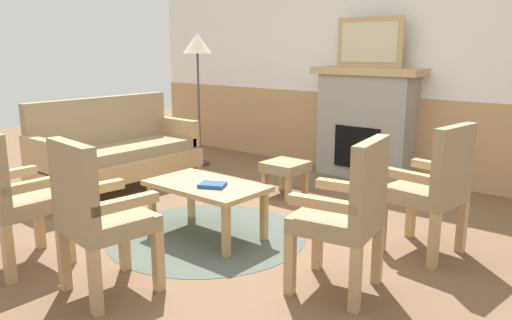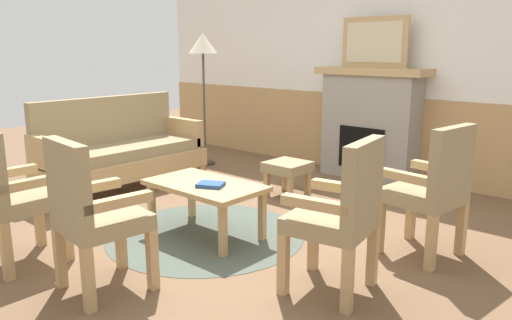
{
  "view_description": "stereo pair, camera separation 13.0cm",
  "coord_description": "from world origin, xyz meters",
  "px_view_note": "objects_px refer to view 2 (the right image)",
  "views": [
    {
      "loc": [
        2.69,
        -2.9,
        1.5
      ],
      "look_at": [
        0.0,
        0.35,
        0.55
      ],
      "focal_mm": 35.02,
      "sensor_mm": 36.0,
      "label": 1
    },
    {
      "loc": [
        2.79,
        -2.81,
        1.5
      ],
      "look_at": [
        0.0,
        0.35,
        0.55
      ],
      "focal_mm": 35.02,
      "sensor_mm": 36.0,
      "label": 2
    }
  ],
  "objects_px": {
    "couch": "(120,152)",
    "armchair_front_left": "(91,210)",
    "book_on_table": "(211,185)",
    "armchair_front_center": "(9,191)",
    "floor_lamp_by_couch": "(203,52)",
    "fireplace": "(370,123)",
    "footstool": "(288,169)",
    "armchair_near_fireplace": "(433,186)",
    "coffee_table": "(205,189)",
    "framed_picture": "(374,42)",
    "armchair_by_window_left": "(342,210)"
  },
  "relations": [
    {
      "from": "couch",
      "to": "floor_lamp_by_couch",
      "type": "distance_m",
      "value": 1.75
    },
    {
      "from": "couch",
      "to": "armchair_front_left",
      "type": "relative_size",
      "value": 1.84
    },
    {
      "from": "armchair_front_center",
      "to": "floor_lamp_by_couch",
      "type": "relative_size",
      "value": 0.58
    },
    {
      "from": "armchair_front_left",
      "to": "armchair_front_center",
      "type": "xyz_separation_m",
      "value": [
        -0.79,
        -0.16,
        0.0
      ]
    },
    {
      "from": "framed_picture",
      "to": "footstool",
      "type": "xyz_separation_m",
      "value": [
        -0.25,
        -1.22,
        -1.28
      ]
    },
    {
      "from": "book_on_table",
      "to": "footstool",
      "type": "distance_m",
      "value": 1.39
    },
    {
      "from": "fireplace",
      "to": "couch",
      "type": "distance_m",
      "value": 2.84
    },
    {
      "from": "fireplace",
      "to": "armchair_by_window_left",
      "type": "relative_size",
      "value": 1.33
    },
    {
      "from": "armchair_by_window_left",
      "to": "coffee_table",
      "type": "bearing_deg",
      "value": 174.73
    },
    {
      "from": "fireplace",
      "to": "armchair_by_window_left",
      "type": "bearing_deg",
      "value": -64.4
    },
    {
      "from": "fireplace",
      "to": "couch",
      "type": "relative_size",
      "value": 0.72
    },
    {
      "from": "book_on_table",
      "to": "armchair_front_left",
      "type": "relative_size",
      "value": 0.2
    },
    {
      "from": "floor_lamp_by_couch",
      "to": "armchair_near_fireplace",
      "type": "bearing_deg",
      "value": -15.69
    },
    {
      "from": "framed_picture",
      "to": "couch",
      "type": "height_order",
      "value": "framed_picture"
    },
    {
      "from": "fireplace",
      "to": "footstool",
      "type": "bearing_deg",
      "value": -101.81
    },
    {
      "from": "armchair_by_window_left",
      "to": "armchair_front_left",
      "type": "relative_size",
      "value": 1.0
    },
    {
      "from": "couch",
      "to": "coffee_table",
      "type": "bearing_deg",
      "value": -11.63
    },
    {
      "from": "couch",
      "to": "armchair_near_fireplace",
      "type": "bearing_deg",
      "value": 7.49
    },
    {
      "from": "framed_picture",
      "to": "couch",
      "type": "bearing_deg",
      "value": -129.54
    },
    {
      "from": "fireplace",
      "to": "book_on_table",
      "type": "distance_m",
      "value": 2.58
    },
    {
      "from": "couch",
      "to": "floor_lamp_by_couch",
      "type": "relative_size",
      "value": 1.07
    },
    {
      "from": "armchair_front_left",
      "to": "couch",
      "type": "bearing_deg",
      "value": 142.47
    },
    {
      "from": "footstool",
      "to": "armchair_by_window_left",
      "type": "distance_m",
      "value": 2.11
    },
    {
      "from": "footstool",
      "to": "armchair_front_left",
      "type": "height_order",
      "value": "armchair_front_left"
    },
    {
      "from": "floor_lamp_by_couch",
      "to": "armchair_front_center",
      "type": "bearing_deg",
      "value": -66.8
    },
    {
      "from": "armchair_by_window_left",
      "to": "armchair_front_left",
      "type": "distance_m",
      "value": 1.52
    },
    {
      "from": "footstool",
      "to": "armchair_near_fireplace",
      "type": "bearing_deg",
      "value": -17.11
    },
    {
      "from": "armchair_near_fireplace",
      "to": "armchair_by_window_left",
      "type": "distance_m",
      "value": 0.93
    },
    {
      "from": "couch",
      "to": "armchair_near_fireplace",
      "type": "distance_m",
      "value": 3.29
    },
    {
      "from": "book_on_table",
      "to": "couch",
      "type": "bearing_deg",
      "value": 167.83
    },
    {
      "from": "armchair_near_fireplace",
      "to": "fireplace",
      "type": "bearing_deg",
      "value": 129.96
    },
    {
      "from": "armchair_front_center",
      "to": "floor_lamp_by_couch",
      "type": "distance_m",
      "value": 3.42
    },
    {
      "from": "armchair_front_left",
      "to": "armchair_front_center",
      "type": "relative_size",
      "value": 1.0
    },
    {
      "from": "armchair_front_left",
      "to": "floor_lamp_by_couch",
      "type": "xyz_separation_m",
      "value": [
        -2.08,
        2.87,
        0.91
      ]
    },
    {
      "from": "fireplace",
      "to": "book_on_table",
      "type": "xyz_separation_m",
      "value": [
        0.03,
        -2.57,
        -0.2
      ]
    },
    {
      "from": "couch",
      "to": "armchair_front_left",
      "type": "distance_m",
      "value": 2.43
    },
    {
      "from": "floor_lamp_by_couch",
      "to": "footstool",
      "type": "bearing_deg",
      "value": -14.23
    },
    {
      "from": "footstool",
      "to": "armchair_by_window_left",
      "type": "height_order",
      "value": "armchair_by_window_left"
    },
    {
      "from": "couch",
      "to": "armchair_front_center",
      "type": "xyz_separation_m",
      "value": [
        1.14,
        -1.64,
        0.14
      ]
    },
    {
      "from": "armchair_near_fireplace",
      "to": "armchair_by_window_left",
      "type": "relative_size",
      "value": 1.0
    },
    {
      "from": "couch",
      "to": "floor_lamp_by_couch",
      "type": "xyz_separation_m",
      "value": [
        -0.16,
        1.39,
        1.05
      ]
    },
    {
      "from": "armchair_near_fireplace",
      "to": "armchair_by_window_left",
      "type": "xyz_separation_m",
      "value": [
        -0.19,
        -0.91,
        0.0
      ]
    },
    {
      "from": "armchair_front_center",
      "to": "fireplace",
      "type": "bearing_deg",
      "value": 80.2
    },
    {
      "from": "couch",
      "to": "book_on_table",
      "type": "height_order",
      "value": "couch"
    },
    {
      "from": "couch",
      "to": "framed_picture",
      "type": "bearing_deg",
      "value": 50.46
    },
    {
      "from": "armchair_near_fireplace",
      "to": "floor_lamp_by_couch",
      "type": "height_order",
      "value": "floor_lamp_by_couch"
    },
    {
      "from": "armchair_near_fireplace",
      "to": "armchair_front_left",
      "type": "relative_size",
      "value": 1.0
    },
    {
      "from": "armchair_front_center",
      "to": "framed_picture",
      "type": "bearing_deg",
      "value": 80.2
    },
    {
      "from": "book_on_table",
      "to": "armchair_by_window_left",
      "type": "height_order",
      "value": "armchair_by_window_left"
    },
    {
      "from": "fireplace",
      "to": "footstool",
      "type": "xyz_separation_m",
      "value": [
        -0.25,
        -1.22,
        -0.37
      ]
    }
  ]
}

